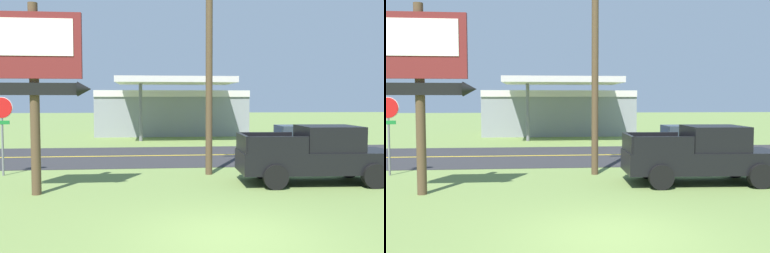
% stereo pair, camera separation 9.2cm
% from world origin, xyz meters
% --- Properties ---
extents(ground_plane, '(180.00, 180.00, 0.00)m').
position_xyz_m(ground_plane, '(0.00, 0.00, 0.00)').
color(ground_plane, olive).
extents(road_asphalt, '(140.00, 8.00, 0.02)m').
position_xyz_m(road_asphalt, '(0.00, 13.00, 0.01)').
color(road_asphalt, '#2B2B2D').
rests_on(road_asphalt, ground).
extents(road_centre_line, '(126.00, 0.20, 0.01)m').
position_xyz_m(road_centre_line, '(0.00, 13.00, 0.02)').
color(road_centre_line, gold).
rests_on(road_centre_line, road_asphalt).
extents(motel_sign, '(3.10, 0.54, 5.67)m').
position_xyz_m(motel_sign, '(-4.96, 4.31, 3.83)').
color(motel_sign, brown).
rests_on(motel_sign, ground).
extents(stop_sign, '(0.80, 0.08, 2.95)m').
position_xyz_m(stop_sign, '(-7.13, 7.87, 2.03)').
color(stop_sign, slate).
rests_on(stop_sign, ground).
extents(utility_pole, '(1.93, 0.26, 8.86)m').
position_xyz_m(utility_pole, '(0.59, 7.42, 4.74)').
color(utility_pole, brown).
rests_on(utility_pole, ground).
extents(gas_station, '(12.00, 11.50, 4.40)m').
position_xyz_m(gas_station, '(0.09, 26.80, 1.94)').
color(gas_station, gray).
rests_on(gas_station, ground).
extents(pickup_black_parked_on_lawn, '(5.27, 2.39, 1.96)m').
position_xyz_m(pickup_black_parked_on_lawn, '(4.03, 5.38, 0.96)').
color(pickup_black_parked_on_lawn, black).
rests_on(pickup_black_parked_on_lawn, ground).
extents(car_blue_mid_lane, '(4.20, 2.00, 1.64)m').
position_xyz_m(car_blue_mid_lane, '(5.33, 11.00, 0.83)').
color(car_blue_mid_lane, '#233893').
rests_on(car_blue_mid_lane, ground).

